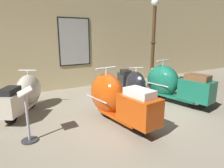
{
  "coord_description": "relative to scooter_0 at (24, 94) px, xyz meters",
  "views": [
    {
      "loc": [
        -2.4,
        -3.28,
        1.78
      ],
      "look_at": [
        0.07,
        0.94,
        0.59
      ],
      "focal_mm": 31.84,
      "sensor_mm": 36.0,
      "label": 1
    }
  ],
  "objects": [
    {
      "name": "scooter_1",
      "position": [
        1.56,
        -1.55,
        0.07
      ],
      "size": [
        0.75,
        1.9,
        1.13
      ],
      "rotation": [
        0.0,
        0.0,
        1.69
      ],
      "color": "black",
      "rests_on": "ground"
    },
    {
      "name": "info_stanchion",
      "position": [
        -0.13,
        -1.49,
        -0.05
      ],
      "size": [
        0.28,
        0.33,
        0.95
      ],
      "color": "#333338",
      "rests_on": "ground"
    },
    {
      "name": "scooter_3",
      "position": [
        3.53,
        -1.23,
        0.07
      ],
      "size": [
        0.87,
        1.93,
        1.14
      ],
      "rotation": [
        0.0,
        0.0,
        1.76
      ],
      "color": "black",
      "rests_on": "ground"
    },
    {
      "name": "scooter_0",
      "position": [
        0.0,
        0.0,
        0.0
      ],
      "size": [
        1.24,
        1.59,
        0.98
      ],
      "rotation": [
        0.0,
        0.0,
        1.0
      ],
      "color": "black",
      "rests_on": "ground"
    },
    {
      "name": "lamppost",
      "position": [
        4.05,
        0.16,
        1.01
      ],
      "size": [
        0.28,
        0.28,
        2.91
      ],
      "color": "#472D19",
      "rests_on": "ground"
    },
    {
      "name": "scooter_2",
      "position": [
        2.87,
        -0.34,
        -0.02
      ],
      "size": [
        0.83,
        1.61,
        0.94
      ],
      "rotation": [
        0.0,
        0.0,
        -1.84
      ],
      "color": "black",
      "rests_on": "ground"
    },
    {
      "name": "showroom_back_wall",
      "position": [
        1.77,
        1.69,
        1.43
      ],
      "size": [
        18.0,
        0.63,
        3.76
      ],
      "color": "#CCB784",
      "rests_on": "ground"
    },
    {
      "name": "ground_plane",
      "position": [
        1.93,
        -1.61,
        -0.45
      ],
      "size": [
        60.0,
        60.0,
        0.0
      ],
      "primitive_type": "plane",
      "color": "gray"
    }
  ]
}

